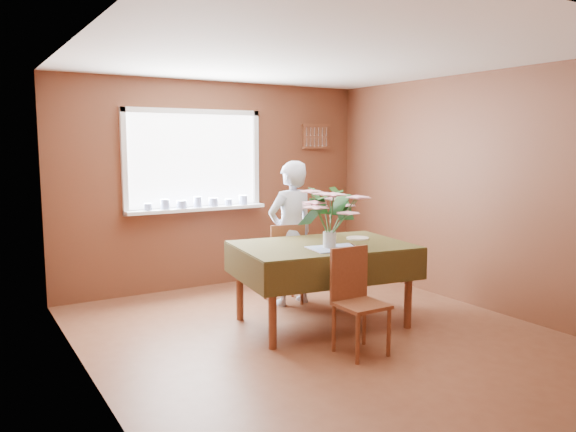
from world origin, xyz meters
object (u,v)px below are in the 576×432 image
chair_far (285,260)px  chair_near (356,295)px  dining_table (323,254)px  seated_woman (291,233)px  flower_bouquet (330,211)px

chair_far → chair_near: bearing=95.2°
dining_table → seated_woman: bearing=90.0°
seated_woman → flower_bouquet: size_ratio=2.56×
dining_table → chair_near: 0.80m
seated_woman → flower_bouquet: 1.02m
chair_near → flower_bouquet: size_ratio=1.45×
dining_table → flower_bouquet: 0.49m
seated_woman → chair_far: bearing=-36.6°
dining_table → chair_near: size_ratio=2.00×
dining_table → chair_far: size_ratio=1.99×
flower_bouquet → dining_table: bearing=72.9°
dining_table → flower_bouquet: bearing=-99.4°
dining_table → chair_far: (0.05, 0.78, -0.21)m
flower_bouquet → chair_near: bearing=-101.8°
seated_woman → flower_bouquet: (-0.16, -0.95, 0.35)m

